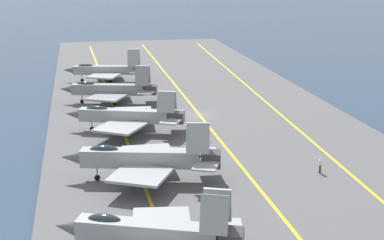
{
  "coord_description": "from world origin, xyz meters",
  "views": [
    {
      "loc": [
        -84.62,
        17.72,
        23.34
      ],
      "look_at": [
        -11.7,
        3.42,
        2.9
      ],
      "focal_mm": 55.0,
      "sensor_mm": 36.0,
      "label": 1
    }
  ],
  "objects_px": {
    "parked_jet_nearest": "(151,234)",
    "parked_jet_third": "(127,116)",
    "parked_jet_fourth": "(110,89)",
    "parked_jet_fifth": "(107,70)",
    "crew_white_vest": "(320,164)",
    "parked_jet_second": "(143,158)"
  },
  "relations": [
    {
      "from": "parked_jet_nearest",
      "to": "parked_jet_third",
      "type": "distance_m",
      "value": 35.92
    },
    {
      "from": "parked_jet_fourth",
      "to": "parked_jet_fifth",
      "type": "distance_m",
      "value": 17.87
    },
    {
      "from": "parked_jet_nearest",
      "to": "parked_jet_third",
      "type": "relative_size",
      "value": 0.92
    },
    {
      "from": "parked_jet_nearest",
      "to": "crew_white_vest",
      "type": "xyz_separation_m",
      "value": [
        15.89,
        -20.83,
        -1.33
      ]
    },
    {
      "from": "parked_jet_fourth",
      "to": "parked_jet_fifth",
      "type": "xyz_separation_m",
      "value": [
        17.87,
        -0.37,
        -0.05
      ]
    },
    {
      "from": "parked_jet_nearest",
      "to": "parked_jet_third",
      "type": "bearing_deg",
      "value": -2.0
    },
    {
      "from": "parked_jet_second",
      "to": "parked_jet_fifth",
      "type": "bearing_deg",
      "value": 1.02
    },
    {
      "from": "parked_jet_third",
      "to": "parked_jet_nearest",
      "type": "bearing_deg",
      "value": 178.0
    },
    {
      "from": "parked_jet_second",
      "to": "parked_jet_fifth",
      "type": "height_order",
      "value": "parked_jet_second"
    },
    {
      "from": "parked_jet_second",
      "to": "crew_white_vest",
      "type": "xyz_separation_m",
      "value": [
        -1.35,
        -19.41,
        -1.56
      ]
    },
    {
      "from": "parked_jet_second",
      "to": "parked_jet_third",
      "type": "relative_size",
      "value": 1.03
    },
    {
      "from": "parked_jet_third",
      "to": "parked_jet_fourth",
      "type": "relative_size",
      "value": 1.04
    },
    {
      "from": "parked_jet_second",
      "to": "parked_jet_third",
      "type": "height_order",
      "value": "parked_jet_second"
    },
    {
      "from": "parked_jet_fourth",
      "to": "parked_jet_fifth",
      "type": "relative_size",
      "value": 1.01
    },
    {
      "from": "parked_jet_second",
      "to": "parked_jet_third",
      "type": "bearing_deg",
      "value": 0.52
    },
    {
      "from": "parked_jet_fourth",
      "to": "crew_white_vest",
      "type": "relative_size",
      "value": 8.66
    },
    {
      "from": "parked_jet_nearest",
      "to": "parked_jet_second",
      "type": "relative_size",
      "value": 0.89
    },
    {
      "from": "parked_jet_nearest",
      "to": "parked_jet_fifth",
      "type": "relative_size",
      "value": 0.96
    },
    {
      "from": "parked_jet_fourth",
      "to": "crew_white_vest",
      "type": "distance_m",
      "value": 42.5
    },
    {
      "from": "parked_jet_second",
      "to": "parked_jet_third",
      "type": "xyz_separation_m",
      "value": [
        18.65,
        0.17,
        -0.26
      ]
    },
    {
      "from": "parked_jet_third",
      "to": "parked_jet_fifth",
      "type": "bearing_deg",
      "value": 1.28
    },
    {
      "from": "parked_jet_second",
      "to": "parked_jet_fifth",
      "type": "distance_m",
      "value": 53.6
    }
  ]
}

